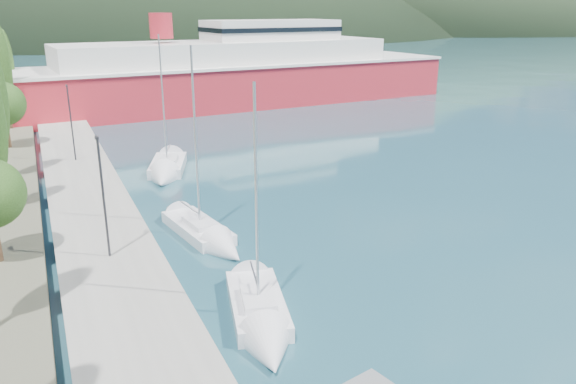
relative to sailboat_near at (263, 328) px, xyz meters
name	(u,v)px	position (x,y,z in m)	size (l,w,h in m)	color
ground	(88,69)	(4.16, 112.79, -0.30)	(1400.00, 1400.00, 0.00)	#234E5B
quay	(90,202)	(-4.84, 18.79, 0.10)	(5.00, 88.00, 0.80)	gray
lamp_posts	(106,201)	(-4.84, 7.39, 3.79)	(0.15, 45.25, 6.06)	#2D2D33
sailboat_near	(263,328)	(0.00, 0.00, 0.00)	(3.96, 7.88, 10.87)	silver
sailboat_mid	(212,239)	(0.81, 9.68, -0.01)	(3.39, 8.31, 11.61)	silver
sailboat_far	(165,173)	(1.36, 24.02, 0.03)	(5.02, 8.40, 11.76)	silver
ferry	(230,76)	(17.33, 55.10, 3.58)	(65.07, 18.94, 12.74)	#B7212D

